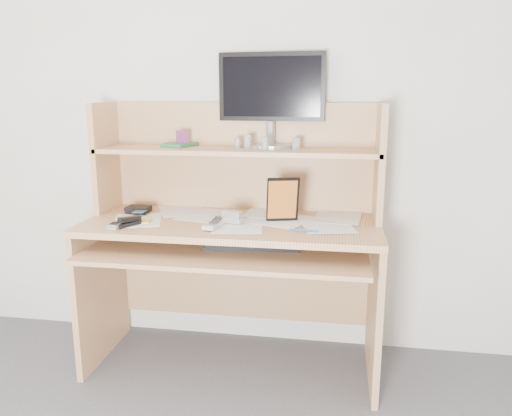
# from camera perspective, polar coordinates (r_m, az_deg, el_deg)

# --- Properties ---
(back_wall) EXTENTS (3.60, 0.04, 2.50)m
(back_wall) POSITION_cam_1_polar(r_m,az_deg,el_deg) (2.62, -1.48, 10.88)
(back_wall) COLOR silver
(back_wall) RESTS_ON floor
(desk) EXTENTS (1.40, 0.70, 1.30)m
(desk) POSITION_cam_1_polar(r_m,az_deg,el_deg) (2.46, -2.43, -2.33)
(desk) COLOR tan
(desk) RESTS_ON floor
(paper_clutter) EXTENTS (1.32, 0.54, 0.01)m
(paper_clutter) POSITION_cam_1_polar(r_m,az_deg,el_deg) (2.37, -2.84, -1.46)
(paper_clutter) COLOR white
(paper_clutter) RESTS_ON desk
(keyboard) EXTENTS (0.45, 0.20, 0.03)m
(keyboard) POSITION_cam_1_polar(r_m,az_deg,el_deg) (2.31, -0.40, -4.11)
(keyboard) COLOR black
(keyboard) RESTS_ON desk
(tv_remote) EXTENTS (0.09, 0.20, 0.02)m
(tv_remote) POSITION_cam_1_polar(r_m,az_deg,el_deg) (2.29, -4.56, -1.72)
(tv_remote) COLOR #A4A49F
(tv_remote) RESTS_ON paper_clutter
(flip_phone) EXTENTS (0.05, 0.09, 0.02)m
(flip_phone) POSITION_cam_1_polar(r_m,az_deg,el_deg) (2.33, -15.76, -1.82)
(flip_phone) COLOR #A6A6A8
(flip_phone) RESTS_ON paper_clutter
(stapler) EXTENTS (0.09, 0.13, 0.04)m
(stapler) POSITION_cam_1_polar(r_m,az_deg,el_deg) (2.35, -14.33, -1.44)
(stapler) COLOR black
(stapler) RESTS_ON paper_clutter
(wallet) EXTENTS (0.12, 0.10, 0.03)m
(wallet) POSITION_cam_1_polar(r_m,az_deg,el_deg) (2.60, -13.30, -0.12)
(wallet) COLOR black
(wallet) RESTS_ON paper_clutter
(sticky_note_pad) EXTENTS (0.08, 0.08, 0.01)m
(sticky_note_pad) POSITION_cam_1_polar(r_m,az_deg,el_deg) (2.41, -12.78, -1.50)
(sticky_note_pad) COLOR yellow
(sticky_note_pad) RESTS_ON desk
(digital_camera) EXTENTS (0.10, 0.06, 0.06)m
(digital_camera) POSITION_cam_1_polar(r_m,az_deg,el_deg) (2.32, -2.75, -1.01)
(digital_camera) COLOR silver
(digital_camera) RESTS_ON paper_clutter
(game_case) EXTENTS (0.15, 0.06, 0.21)m
(game_case) POSITION_cam_1_polar(r_m,az_deg,el_deg) (2.33, 3.07, 0.99)
(game_case) COLOR black
(game_case) RESTS_ON paper_clutter
(blue_pen) EXTENTS (0.13, 0.02, 0.01)m
(blue_pen) POSITION_cam_1_polar(r_m,az_deg,el_deg) (2.19, 5.54, -2.56)
(blue_pen) COLOR blue
(blue_pen) RESTS_ON paper_clutter
(card_box) EXTENTS (0.06, 0.04, 0.08)m
(card_box) POSITION_cam_1_polar(r_m,az_deg,el_deg) (2.56, -8.42, 7.85)
(card_box) COLOR maroon
(card_box) RESTS_ON desk
(shelf_book) EXTENTS (0.16, 0.20, 0.02)m
(shelf_book) POSITION_cam_1_polar(r_m,az_deg,el_deg) (2.58, -8.70, 7.15)
(shelf_book) COLOR #317C55
(shelf_book) RESTS_ON desk
(chip_stack_a) EXTENTS (0.05, 0.05, 0.05)m
(chip_stack_a) POSITION_cam_1_polar(r_m,az_deg,el_deg) (2.49, -2.10, 7.47)
(chip_stack_a) COLOR black
(chip_stack_a) RESTS_ON desk
(chip_stack_b) EXTENTS (0.05, 0.05, 0.07)m
(chip_stack_b) POSITION_cam_1_polar(r_m,az_deg,el_deg) (2.46, -0.90, 7.60)
(chip_stack_b) COLOR white
(chip_stack_b) RESTS_ON desk
(chip_stack_c) EXTENTS (0.05, 0.05, 0.05)m
(chip_stack_c) POSITION_cam_1_polar(r_m,az_deg,el_deg) (2.44, 4.63, 7.36)
(chip_stack_c) COLOR black
(chip_stack_c) RESTS_ON desk
(chip_stack_d) EXTENTS (0.05, 0.05, 0.06)m
(chip_stack_d) POSITION_cam_1_polar(r_m,az_deg,el_deg) (2.39, 1.03, 7.40)
(chip_stack_d) COLOR white
(chip_stack_d) RESTS_ON desk
(monitor) EXTENTS (0.54, 0.27, 0.46)m
(monitor) POSITION_cam_1_polar(r_m,az_deg,el_deg) (2.54, 1.76, 12.57)
(monitor) COLOR #9C9DA1
(monitor) RESTS_ON desk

